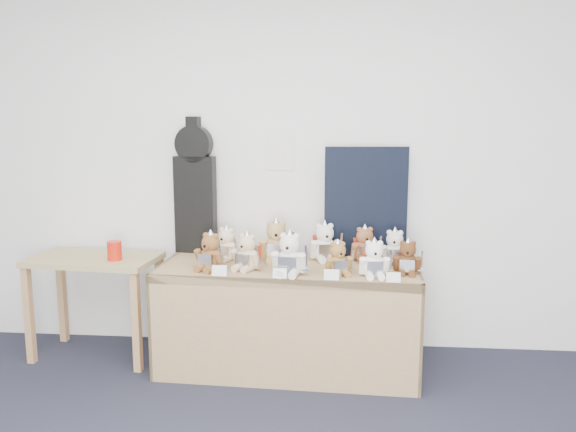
# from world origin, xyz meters

# --- Properties ---
(room_shell) EXTENTS (6.00, 6.00, 6.00)m
(room_shell) POSITION_xyz_m (0.07, 2.49, 1.47)
(room_shell) COLOR white
(room_shell) RESTS_ON floor
(display_table) EXTENTS (1.75, 0.79, 0.72)m
(display_table) POSITION_xyz_m (0.17, 2.00, 0.56)
(display_table) COLOR #92724A
(display_table) RESTS_ON floor
(side_table) EXTENTS (0.92, 0.56, 0.73)m
(side_table) POSITION_xyz_m (-1.21, 2.13, 0.60)
(side_table) COLOR #957B50
(side_table) RESTS_ON floor
(guitar_case) EXTENTS (0.31, 0.13, 0.99)m
(guitar_case) POSITION_xyz_m (-0.54, 2.39, 1.20)
(guitar_case) COLOR black
(guitar_case) RESTS_ON display_table
(navy_board) EXTENTS (0.58, 0.07, 0.78)m
(navy_board) POSITION_xyz_m (0.69, 2.36, 1.11)
(navy_board) COLOR black
(navy_board) RESTS_ON display_table
(red_cup) EXTENTS (0.10, 0.10, 0.13)m
(red_cup) POSITION_xyz_m (-1.03, 2.06, 0.79)
(red_cup) COLOR red
(red_cup) RESTS_ON side_table
(teddy_front_far_left) EXTENTS (0.22, 0.22, 0.28)m
(teddy_front_far_left) POSITION_xyz_m (-0.32, 1.89, 0.83)
(teddy_front_far_left) COLOR brown
(teddy_front_far_left) RESTS_ON display_table
(teddy_front_left) EXTENTS (0.21, 0.21, 0.27)m
(teddy_front_left) POSITION_xyz_m (-0.09, 1.92, 0.83)
(teddy_front_left) COLOR beige
(teddy_front_left) RESTS_ON display_table
(teddy_front_centre) EXTENTS (0.25, 0.22, 0.31)m
(teddy_front_centre) POSITION_xyz_m (0.20, 1.82, 0.84)
(teddy_front_centre) COLOR silver
(teddy_front_centre) RESTS_ON display_table
(teddy_front_right) EXTENTS (0.20, 0.19, 0.24)m
(teddy_front_right) POSITION_xyz_m (0.50, 1.85, 0.81)
(teddy_front_right) COLOR olive
(teddy_front_right) RESTS_ON display_table
(teddy_front_far_right) EXTENTS (0.22, 0.18, 0.26)m
(teddy_front_far_right) POSITION_xyz_m (0.72, 1.82, 0.82)
(teddy_front_far_right) COLOR white
(teddy_front_far_right) RESTS_ON display_table
(teddy_front_end) EXTENTS (0.20, 0.17, 0.24)m
(teddy_front_end) POSITION_xyz_m (0.94, 1.91, 0.82)
(teddy_front_end) COLOR brown
(teddy_front_end) RESTS_ON display_table
(teddy_back_left) EXTENTS (0.21, 0.20, 0.26)m
(teddy_back_left) POSITION_xyz_m (-0.27, 2.17, 0.82)
(teddy_back_left) COLOR beige
(teddy_back_left) RESTS_ON display_table
(teddy_back_centre_left) EXTENTS (0.26, 0.22, 0.32)m
(teddy_back_centre_left) POSITION_xyz_m (0.07, 2.19, 0.85)
(teddy_back_centre_left) COLOR tan
(teddy_back_centre_left) RESTS_ON display_table
(teddy_back_centre_right) EXTENTS (0.25, 0.22, 0.30)m
(teddy_back_centre_right) POSITION_xyz_m (0.41, 2.23, 0.84)
(teddy_back_centre_right) COLOR white
(teddy_back_centre_right) RESTS_ON display_table
(teddy_back_right) EXTENTS (0.23, 0.20, 0.27)m
(teddy_back_right) POSITION_xyz_m (0.68, 2.22, 0.83)
(teddy_back_right) COLOR brown
(teddy_back_right) RESTS_ON display_table
(teddy_back_end) EXTENTS (0.22, 0.19, 0.27)m
(teddy_back_end) POSITION_xyz_m (0.88, 2.16, 0.82)
(teddy_back_end) COLOR silver
(teddy_back_end) RESTS_ON display_table
(entry_card_a) EXTENTS (0.10, 0.02, 0.07)m
(entry_card_a) POSITION_xyz_m (-0.23, 1.74, 0.76)
(entry_card_a) COLOR white
(entry_card_a) RESTS_ON display_table
(entry_card_b) EXTENTS (0.09, 0.02, 0.06)m
(entry_card_b) POSITION_xyz_m (0.14, 1.72, 0.75)
(entry_card_b) COLOR white
(entry_card_b) RESTS_ON display_table
(entry_card_c) EXTENTS (0.09, 0.02, 0.07)m
(entry_card_c) POSITION_xyz_m (0.46, 1.71, 0.75)
(entry_card_c) COLOR white
(entry_card_c) RESTS_ON display_table
(entry_card_d) EXTENTS (0.09, 0.02, 0.06)m
(entry_card_d) POSITION_xyz_m (0.83, 1.69, 0.75)
(entry_card_d) COLOR white
(entry_card_d) RESTS_ON display_table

